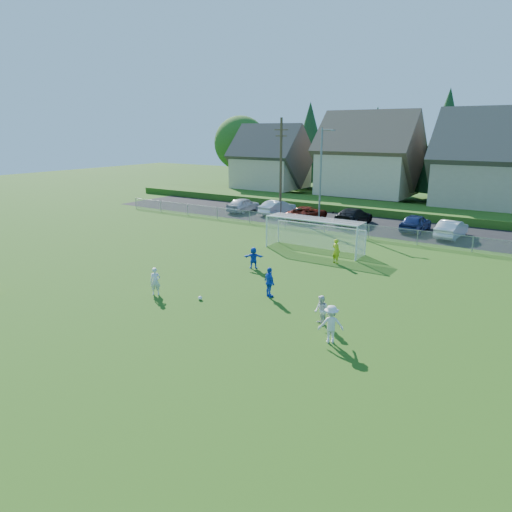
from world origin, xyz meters
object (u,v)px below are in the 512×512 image
object	(u,v)px
car_a	(243,205)
car_b	(278,207)
car_d	(353,216)
goalkeeper	(336,251)
car_c	(307,213)
soccer_goal	(315,229)
soccer_ball	(200,298)
player_blue_a	(269,282)
player_white_a	(155,281)
car_f	(451,229)
player_white_c	(331,324)
player_white_b	(321,311)
car_e	(416,223)
player_blue_b	(254,258)

from	to	relation	value
car_a	car_b	bearing A→B (deg)	-172.34
car_b	car_d	distance (m)	8.83
goalkeeper	car_b	world-z (taller)	goalkeeper
car_c	soccer_goal	world-z (taller)	soccer_goal
soccer_ball	player_blue_a	bearing A→B (deg)	40.75
player_white_a	car_f	distance (m)	25.99
car_a	car_c	bearing A→B (deg)	176.49
soccer_goal	player_blue_a	bearing A→B (deg)	-76.91
player_white_a	player_white_c	world-z (taller)	player_white_c
player_white_c	car_f	world-z (taller)	player_white_c
car_f	soccer_goal	size ratio (longest dim) A/B	0.61
player_white_b	car_b	xyz separation A→B (m)	(-16.52, 23.72, 0.05)
car_a	car_b	size ratio (longest dim) A/B	0.99
car_c	car_f	world-z (taller)	car_f
goalkeeper	car_e	xyz separation A→B (m)	(1.74, 13.43, -0.08)
player_white_a	player_blue_a	xyz separation A→B (m)	(5.40, 3.15, 0.06)
car_b	soccer_goal	size ratio (longest dim) A/B	0.63
soccer_ball	car_d	xyz separation A→B (m)	(-0.91, 23.71, 0.69)
player_white_a	car_c	size ratio (longest dim) A/B	0.30
player_blue_a	goalkeeper	distance (m)	8.05
car_c	car_f	size ratio (longest dim) A/B	1.12
goalkeeper	car_c	bearing A→B (deg)	-35.40
player_white_b	car_e	size ratio (longest dim) A/B	0.32
player_blue_b	car_e	world-z (taller)	car_e
goalkeeper	player_blue_b	bearing A→B (deg)	65.64
player_white_c	player_blue_b	xyz separation A→B (m)	(-8.77, 7.21, -0.13)
player_blue_b	soccer_ball	bearing A→B (deg)	66.93
car_e	car_f	bearing A→B (deg)	166.99
car_f	soccer_goal	bearing A→B (deg)	58.24
soccer_ball	car_d	size ratio (longest dim) A/B	0.04
player_white_a	car_f	bearing A→B (deg)	27.90
player_blue_a	car_b	bearing A→B (deg)	-30.27
player_white_c	car_b	size ratio (longest dim) A/B	0.36
goalkeeper	car_a	bearing A→B (deg)	-17.86
player_white_b	car_f	size ratio (longest dim) A/B	0.32
car_f	soccer_goal	world-z (taller)	soccer_goal
player_white_b	car_c	distance (m)	25.84
goalkeeper	car_b	xyz separation A→B (m)	(-12.88, 13.83, -0.08)
player_white_c	player_white_a	bearing A→B (deg)	-31.76
player_white_c	car_c	bearing A→B (deg)	-91.89
player_white_b	car_a	xyz separation A→B (m)	(-20.63, 23.17, 0.07)
car_b	car_e	world-z (taller)	car_e
goalkeeper	car_e	distance (m)	13.54
car_a	car_f	size ratio (longest dim) A/B	1.01
car_f	player_white_c	bearing A→B (deg)	94.88
player_white_b	player_blue_a	world-z (taller)	player_blue_a
car_b	car_d	xyz separation A→B (m)	(8.81, -0.60, 0.03)
player_blue_a	player_blue_b	size ratio (longest dim) A/B	1.17
car_d	car_f	distance (m)	9.04
player_white_b	car_b	world-z (taller)	car_b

